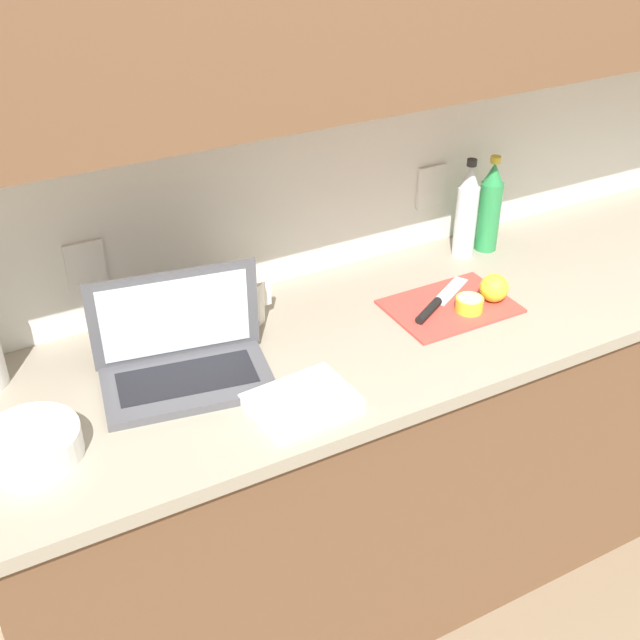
% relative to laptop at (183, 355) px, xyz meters
% --- Properties ---
extents(ground_plane, '(12.00, 12.00, 0.00)m').
position_rel_laptop_xyz_m(ground_plane, '(0.64, -0.04, -0.95)').
color(ground_plane, '#847056').
rests_on(ground_plane, ground).
extents(wall_back, '(5.20, 0.38, 2.60)m').
position_rel_laptop_xyz_m(wall_back, '(0.64, 0.21, 0.61)').
color(wall_back, white).
rests_on(wall_back, ground_plane).
extents(counter_unit, '(2.34, 0.63, 0.89)m').
position_rel_laptop_xyz_m(counter_unit, '(0.66, -0.03, -0.49)').
color(counter_unit, brown).
rests_on(counter_unit, ground_plane).
extents(laptop, '(0.40, 0.28, 0.23)m').
position_rel_laptop_xyz_m(laptop, '(0.00, 0.00, 0.00)').
color(laptop, '#515156').
rests_on(laptop, counter_unit).
extents(cutting_board, '(0.32, 0.22, 0.01)m').
position_rel_laptop_xyz_m(cutting_board, '(0.70, -0.05, -0.05)').
color(cutting_board, '#D1473D').
rests_on(cutting_board, counter_unit).
extents(knife, '(0.24, 0.16, 0.02)m').
position_rel_laptop_xyz_m(knife, '(0.65, -0.04, -0.04)').
color(knife, silver).
rests_on(knife, cutting_board).
extents(lemon_half_cut, '(0.07, 0.07, 0.04)m').
position_rel_laptop_xyz_m(lemon_half_cut, '(0.72, -0.09, -0.03)').
color(lemon_half_cut, yellow).
rests_on(lemon_half_cut, cutting_board).
extents(lemon_whole_beside, '(0.07, 0.07, 0.07)m').
position_rel_laptop_xyz_m(lemon_whole_beside, '(0.81, -0.08, -0.01)').
color(lemon_whole_beside, yellow).
rests_on(lemon_whole_beside, cutting_board).
extents(bottle_green_soda, '(0.06, 0.06, 0.28)m').
position_rel_laptop_xyz_m(bottle_green_soda, '(0.98, 0.17, 0.07)').
color(bottle_green_soda, '#2D934C').
rests_on(bottle_green_soda, counter_unit).
extents(bottle_oil_tall, '(0.06, 0.06, 0.29)m').
position_rel_laptop_xyz_m(bottle_oil_tall, '(0.90, 0.17, 0.07)').
color(bottle_oil_tall, silver).
rests_on(bottle_oil_tall, counter_unit).
extents(measuring_cup, '(0.11, 0.09, 0.11)m').
position_rel_laptop_xyz_m(measuring_cup, '(0.22, 0.15, -0.00)').
color(measuring_cup, silver).
rests_on(measuring_cup, counter_unit).
extents(bowl_white, '(0.19, 0.19, 0.06)m').
position_rel_laptop_xyz_m(bowl_white, '(-0.35, -0.11, -0.03)').
color(bowl_white, white).
rests_on(bowl_white, counter_unit).
extents(dish_towel, '(0.23, 0.18, 0.02)m').
position_rel_laptop_xyz_m(dish_towel, '(0.18, -0.22, -0.04)').
color(dish_towel, white).
rests_on(dish_towel, counter_unit).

